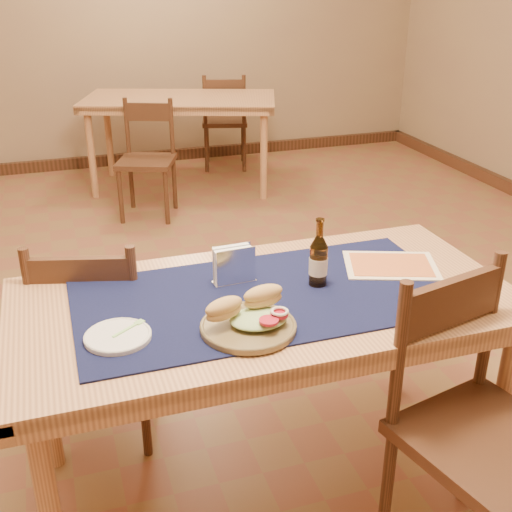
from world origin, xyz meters
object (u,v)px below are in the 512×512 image
object	(u,v)px
chair_main_far	(97,335)
chair_main_near	(477,427)
beer_bottle	(318,261)
sandwich_plate	(250,319)
main_table	(266,319)
napkin_holder	(234,266)
back_table	(180,107)

from	to	relation	value
chair_main_far	chair_main_near	size ratio (longest dim) A/B	0.92
chair_main_near	beer_bottle	bearing A→B (deg)	119.56
sandwich_plate	beer_bottle	xyz separation A→B (m)	(0.30, 0.20, 0.06)
main_table	napkin_holder	distance (m)	0.20
chair_main_far	chair_main_near	world-z (taller)	chair_main_near
back_table	beer_bottle	bearing A→B (deg)	-94.48
beer_bottle	chair_main_far	bearing A→B (deg)	149.57
back_table	sandwich_plate	bearing A→B (deg)	-98.89
chair_main_near	back_table	bearing A→B (deg)	90.36
chair_main_far	beer_bottle	xyz separation A→B (m)	(0.70, -0.41, 0.39)
back_table	beer_bottle	xyz separation A→B (m)	(-0.27, -3.42, 0.17)
main_table	chair_main_far	size ratio (longest dim) A/B	1.83
napkin_holder	back_table	bearing A→B (deg)	81.03
chair_main_near	napkin_holder	size ratio (longest dim) A/B	6.50
back_table	napkin_holder	distance (m)	3.36
sandwich_plate	beer_bottle	size ratio (longest dim) A/B	1.22
beer_bottle	napkin_holder	bearing A→B (deg)	158.37
chair_main_far	beer_bottle	world-z (taller)	beer_bottle
back_table	sandwich_plate	xyz separation A→B (m)	(-0.57, -3.62, 0.12)
sandwich_plate	beer_bottle	bearing A→B (deg)	33.65
back_table	chair_main_far	xyz separation A→B (m)	(-0.97, -3.01, -0.21)
main_table	chair_main_far	distance (m)	0.71
chair_main_far	sandwich_plate	distance (m)	0.80
back_table	napkin_holder	world-z (taller)	napkin_holder
main_table	sandwich_plate	distance (m)	0.24
chair_main_near	beer_bottle	size ratio (longest dim) A/B	4.12
chair_main_near	chair_main_far	bearing A→B (deg)	137.00
main_table	back_table	distance (m)	3.47
sandwich_plate	napkin_holder	distance (m)	0.30
chair_main_near	sandwich_plate	world-z (taller)	chair_main_near
main_table	napkin_holder	bearing A→B (deg)	119.18
sandwich_plate	main_table	bearing A→B (deg)	58.06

